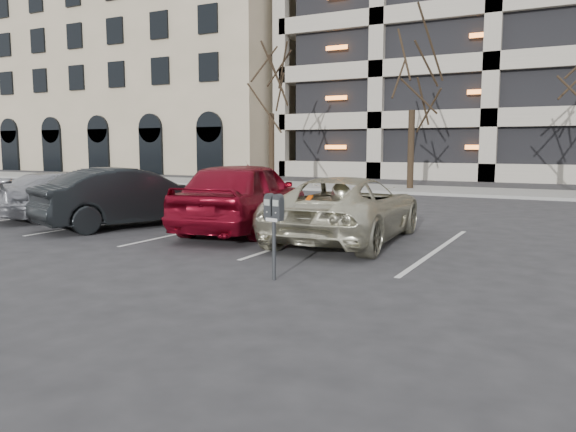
{
  "coord_description": "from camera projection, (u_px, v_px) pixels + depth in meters",
  "views": [
    {
      "loc": [
        3.8,
        -8.31,
        1.96
      ],
      "look_at": [
        -0.1,
        -0.95,
        0.92
      ],
      "focal_mm": 35.0,
      "sensor_mm": 36.0,
      "label": 1
    }
  ],
  "objects": [
    {
      "name": "suv_silver",
      "position": [
        347.0,
        209.0,
        11.68
      ],
      "size": [
        2.53,
        4.95,
        1.34
      ],
      "rotation": [
        0.0,
        0.0,
        3.21
      ],
      "color": "beige",
      "rests_on": "ground"
    },
    {
      "name": "car_red",
      "position": [
        245.0,
        196.0,
        12.96
      ],
      "size": [
        2.8,
        5.11,
        1.65
      ],
      "primitive_type": "imported",
      "rotation": [
        0.0,
        0.0,
        3.33
      ],
      "color": "maroon",
      "rests_on": "ground"
    },
    {
      "name": "parking_meter",
      "position": [
        274.0,
        215.0,
        8.16
      ],
      "size": [
        0.34,
        0.19,
        1.25
      ],
      "rotation": [
        0.0,
        0.0,
        -0.22
      ],
      "color": "black",
      "rests_on": "ground"
    },
    {
      "name": "office_building",
      "position": [
        168.0,
        80.0,
        47.61
      ],
      "size": [
        26.0,
        16.2,
        15.0
      ],
      "color": "tan",
      "rests_on": "ground"
    },
    {
      "name": "tree_b",
      "position": [
        413.0,
        60.0,
        24.01
      ],
      "size": [
        3.44,
        3.44,
        7.81
      ],
      "color": "black",
      "rests_on": "ground"
    },
    {
      "name": "car_silver",
      "position": [
        71.0,
        195.0,
        15.41
      ],
      "size": [
        2.7,
        4.65,
        1.27
      ],
      "primitive_type": "imported",
      "rotation": [
        0.0,
        0.0,
        2.92
      ],
      "color": "#A7A8AE",
      "rests_on": "ground"
    },
    {
      "name": "ground",
      "position": [
        320.0,
        265.0,
        9.29
      ],
      "size": [
        140.0,
        140.0,
        0.0
      ],
      "primitive_type": "plane",
      "color": "#28282B",
      "rests_on": "ground"
    },
    {
      "name": "sidewalk",
      "position": [
        481.0,
        192.0,
        23.31
      ],
      "size": [
        80.0,
        4.0,
        0.12
      ],
      "primitive_type": "cube",
      "color": "gray",
      "rests_on": "ground"
    },
    {
      "name": "car_dark",
      "position": [
        129.0,
        197.0,
        13.7
      ],
      "size": [
        3.06,
        4.63,
        1.44
      ],
      "primitive_type": "imported",
      "rotation": [
        0.0,
        0.0,
        2.76
      ],
      "color": "black",
      "rests_on": "ground"
    },
    {
      "name": "tree_a",
      "position": [
        271.0,
        69.0,
        27.26
      ],
      "size": [
        3.47,
        3.47,
        7.9
      ],
      "color": "black",
      "rests_on": "ground"
    },
    {
      "name": "stall_lines",
      "position": [
        305.0,
        238.0,
        11.96
      ],
      "size": [
        16.9,
        5.2,
        0.0
      ],
      "color": "silver",
      "rests_on": "ground"
    }
  ]
}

